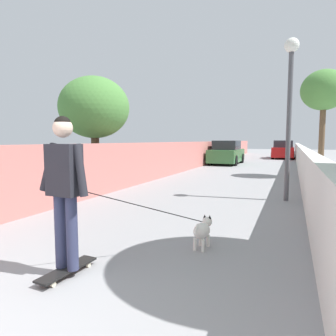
{
  "coord_description": "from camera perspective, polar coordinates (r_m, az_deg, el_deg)",
  "views": [
    {
      "loc": [
        -0.79,
        -2.34,
        1.57
      ],
      "look_at": [
        4.84,
        0.01,
        1.0
      ],
      "focal_mm": 31.82,
      "sensor_mm": 36.0,
      "label": 1
    }
  ],
  "objects": [
    {
      "name": "dog",
      "position": [
        4.45,
        6.52,
        -11.62
      ],
      "size": [
        1.75,
        1.33,
        1.06
      ],
      "color": "white",
      "rests_on": "ground"
    },
    {
      "name": "fence_right",
      "position": [
        12.84,
        24.59,
        0.64
      ],
      "size": [
        48.0,
        0.3,
        1.25
      ],
      "primitive_type": "cube",
      "color": "silver",
      "rests_on": "ground"
    },
    {
      "name": "car_near",
      "position": [
        20.05,
        11.18,
        2.82
      ],
      "size": [
        4.18,
        1.8,
        1.54
      ],
      "color": "#336B38",
      "rests_on": "ground"
    },
    {
      "name": "car_far",
      "position": [
        27.53,
        21.21,
        3.23
      ],
      "size": [
        4.39,
        1.8,
        1.54
      ],
      "color": "#B71414",
      "rests_on": "ground"
    },
    {
      "name": "wall_left",
      "position": [
        13.81,
        0.79,
        1.91
      ],
      "size": [
        48.0,
        0.3,
        1.48
      ],
      "primitive_type": "cube",
      "color": "#CC726B",
      "rests_on": "ground"
    },
    {
      "name": "tree_left_far",
      "position": [
        10.36,
        -13.93,
        11.07
      ],
      "size": [
        2.31,
        2.31,
        3.67
      ],
      "color": "#473523",
      "rests_on": "ground"
    },
    {
      "name": "tree_right_near",
      "position": [
        13.98,
        27.7,
        12.86
      ],
      "size": [
        1.8,
        1.8,
        4.42
      ],
      "color": "brown",
      "rests_on": "ground"
    },
    {
      "name": "skateboard",
      "position": [
        3.85,
        -18.71,
        -17.93
      ],
      "size": [
        0.81,
        0.25,
        0.08
      ],
      "color": "black",
      "rests_on": "ground"
    },
    {
      "name": "person_skateboarder",
      "position": [
        3.58,
        -19.22,
        -2.26
      ],
      "size": [
        0.24,
        0.71,
        1.76
      ],
      "color": "#333859",
      "rests_on": "skateboard"
    },
    {
      "name": "ground_plane",
      "position": [
        15.06,
        13.58,
        -0.77
      ],
      "size": [
        80.0,
        80.0,
        0.0
      ],
      "primitive_type": "plane",
      "color": "gray"
    },
    {
      "name": "lamp_post",
      "position": [
        8.33,
        22.35,
        13.63
      ],
      "size": [
        0.36,
        0.36,
        4.1
      ],
      "color": "#4C4C51",
      "rests_on": "ground"
    }
  ]
}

